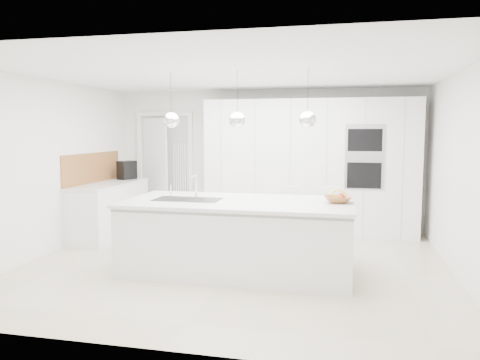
% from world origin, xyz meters
% --- Properties ---
extents(floor, '(5.50, 5.50, 0.00)m').
position_xyz_m(floor, '(0.00, 0.00, 0.00)').
color(floor, beige).
rests_on(floor, ground).
extents(wall_back, '(5.50, 0.00, 5.50)m').
position_xyz_m(wall_back, '(0.00, 2.50, 1.25)').
color(wall_back, white).
rests_on(wall_back, ground).
extents(wall_left, '(0.00, 5.00, 5.00)m').
position_xyz_m(wall_left, '(-2.75, 0.00, 1.25)').
color(wall_left, white).
rests_on(wall_left, ground).
extents(ceiling, '(5.50, 5.50, 0.00)m').
position_xyz_m(ceiling, '(0.00, 0.00, 2.50)').
color(ceiling, white).
rests_on(ceiling, wall_back).
extents(tall_cabinets, '(3.60, 0.60, 2.30)m').
position_xyz_m(tall_cabinets, '(0.80, 2.20, 1.15)').
color(tall_cabinets, white).
rests_on(tall_cabinets, floor).
extents(oven_stack, '(0.62, 0.04, 1.05)m').
position_xyz_m(oven_stack, '(1.70, 1.89, 1.35)').
color(oven_stack, '#A5A5A8').
rests_on(oven_stack, tall_cabinets).
extents(doorway_frame, '(1.11, 0.08, 2.13)m').
position_xyz_m(doorway_frame, '(-1.95, 2.47, 1.02)').
color(doorway_frame, white).
rests_on(doorway_frame, floor).
extents(hallway_door, '(0.76, 0.38, 2.00)m').
position_xyz_m(hallway_door, '(-2.20, 2.42, 1.00)').
color(hallway_door, white).
rests_on(hallway_door, floor).
extents(radiator, '(0.32, 0.04, 1.40)m').
position_xyz_m(radiator, '(-1.63, 2.46, 0.85)').
color(radiator, white).
rests_on(radiator, floor).
extents(left_base_cabinets, '(0.60, 1.80, 0.86)m').
position_xyz_m(left_base_cabinets, '(-2.45, 1.20, 0.43)').
color(left_base_cabinets, white).
rests_on(left_base_cabinets, floor).
extents(left_worktop, '(0.62, 1.82, 0.04)m').
position_xyz_m(left_worktop, '(-2.45, 1.20, 0.88)').
color(left_worktop, silver).
rests_on(left_worktop, left_base_cabinets).
extents(oak_backsplash, '(0.02, 1.80, 0.50)m').
position_xyz_m(oak_backsplash, '(-2.74, 1.20, 1.15)').
color(oak_backsplash, '#A16838').
rests_on(oak_backsplash, wall_left).
extents(island_base, '(2.80, 1.20, 0.86)m').
position_xyz_m(island_base, '(0.10, -0.30, 0.43)').
color(island_base, white).
rests_on(island_base, floor).
extents(island_worktop, '(2.84, 1.40, 0.04)m').
position_xyz_m(island_worktop, '(0.10, -0.25, 0.88)').
color(island_worktop, silver).
rests_on(island_worktop, island_base).
extents(island_sink, '(0.84, 0.44, 0.18)m').
position_xyz_m(island_sink, '(-0.55, -0.30, 0.82)').
color(island_sink, '#3F3F42').
rests_on(island_sink, island_worktop).
extents(island_tap, '(0.02, 0.02, 0.30)m').
position_xyz_m(island_tap, '(-0.50, -0.10, 1.05)').
color(island_tap, white).
rests_on(island_tap, island_worktop).
extents(pendant_left, '(0.20, 0.20, 0.20)m').
position_xyz_m(pendant_left, '(-0.75, -0.30, 1.90)').
color(pendant_left, white).
rests_on(pendant_left, ceiling).
extents(pendant_mid, '(0.20, 0.20, 0.20)m').
position_xyz_m(pendant_mid, '(0.10, -0.30, 1.90)').
color(pendant_mid, white).
rests_on(pendant_mid, ceiling).
extents(pendant_right, '(0.20, 0.20, 0.20)m').
position_xyz_m(pendant_right, '(0.95, -0.30, 1.90)').
color(pendant_right, white).
rests_on(pendant_right, ceiling).
extents(fruit_bowl, '(0.37, 0.37, 0.08)m').
position_xyz_m(fruit_bowl, '(1.32, -0.16, 0.94)').
color(fruit_bowl, '#A16838').
rests_on(fruit_bowl, island_worktop).
extents(espresso_machine, '(0.31, 0.36, 0.33)m').
position_xyz_m(espresso_machine, '(-2.43, 1.84, 1.07)').
color(espresso_machine, black).
rests_on(espresso_machine, left_worktop).
extents(bar_stool_left, '(0.35, 0.47, 0.98)m').
position_xyz_m(bar_stool_left, '(0.63, 0.59, 0.49)').
color(bar_stool_left, white).
rests_on(bar_stool_left, floor).
extents(bar_stool_right, '(0.40, 0.50, 1.00)m').
position_xyz_m(bar_stool_right, '(1.18, 0.53, 0.50)').
color(bar_stool_right, white).
rests_on(bar_stool_right, floor).
extents(apple_a, '(0.09, 0.09, 0.09)m').
position_xyz_m(apple_a, '(1.36, -0.14, 0.97)').
color(apple_a, '#A32619').
rests_on(apple_a, fruit_bowl).
extents(apple_b, '(0.07, 0.07, 0.07)m').
position_xyz_m(apple_b, '(1.37, -0.17, 0.97)').
color(apple_b, '#A32619').
rests_on(apple_b, fruit_bowl).
extents(apple_c, '(0.07, 0.07, 0.07)m').
position_xyz_m(apple_c, '(1.37, -0.14, 0.96)').
color(apple_c, '#A32619').
rests_on(apple_c, fruit_bowl).
extents(banana_bunch, '(0.23, 0.16, 0.20)m').
position_xyz_m(banana_bunch, '(1.32, -0.17, 1.01)').
color(banana_bunch, yellow).
rests_on(banana_bunch, fruit_bowl).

